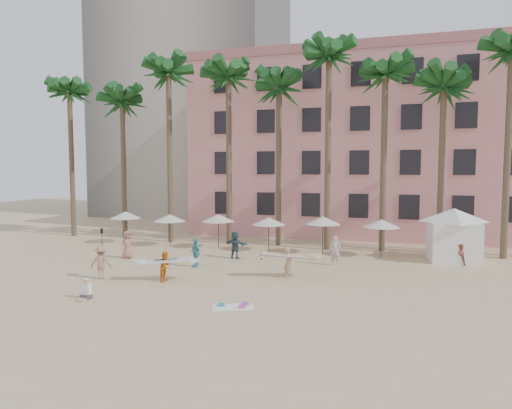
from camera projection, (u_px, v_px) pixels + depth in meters
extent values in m
plane|color=#D1B789|center=(221.00, 299.00, 21.44)|extent=(120.00, 120.00, 0.00)
cube|color=#DD8D86|center=(386.00, 149.00, 43.66)|extent=(35.00, 14.00, 16.00)
cube|color=#A89E8E|center=(195.00, 27.00, 60.85)|extent=(22.00, 18.00, 50.00)
cylinder|color=brown|center=(72.00, 164.00, 40.92)|extent=(0.44, 0.44, 13.00)
cylinder|color=brown|center=(124.00, 170.00, 40.02)|extent=(0.44, 0.44, 12.00)
cylinder|color=brown|center=(170.00, 158.00, 37.57)|extent=(0.44, 0.44, 14.00)
cylinder|color=brown|center=(229.00, 160.00, 36.65)|extent=(0.44, 0.44, 13.50)
cylinder|color=brown|center=(279.00, 167.00, 36.04)|extent=(0.44, 0.44, 12.50)
cylinder|color=brown|center=(328.00, 153.00, 33.87)|extent=(0.44, 0.44, 14.50)
cylinder|color=brown|center=(383.00, 163.00, 33.27)|extent=(0.44, 0.44, 13.00)
cylinder|color=brown|center=(441.00, 170.00, 32.66)|extent=(0.44, 0.44, 12.00)
cylinder|color=brown|center=(508.00, 155.00, 30.49)|extent=(0.44, 0.44, 14.00)
cylinder|color=#332B23|center=(126.00, 228.00, 36.97)|extent=(0.07, 0.07, 2.50)
cone|color=silver|center=(126.00, 215.00, 36.88)|extent=(2.50, 2.50, 0.55)
cylinder|color=#332B23|center=(170.00, 231.00, 35.74)|extent=(0.07, 0.07, 2.40)
cone|color=silver|center=(170.00, 218.00, 35.66)|extent=(2.50, 2.50, 0.55)
cylinder|color=#332B23|center=(219.00, 232.00, 34.80)|extent=(0.07, 0.07, 2.50)
cone|color=silver|center=(218.00, 218.00, 34.71)|extent=(2.50, 2.50, 0.55)
cylinder|color=#332B23|center=(269.00, 235.00, 33.57)|extent=(0.07, 0.07, 2.40)
cone|color=silver|center=(269.00, 221.00, 33.49)|extent=(2.50, 2.50, 0.55)
cylinder|color=#332B23|center=(323.00, 236.00, 32.34)|extent=(0.07, 0.07, 2.60)
cone|color=silver|center=(323.00, 220.00, 32.24)|extent=(2.50, 2.50, 0.55)
cylinder|color=#332B23|center=(381.00, 239.00, 31.40)|extent=(0.07, 0.07, 2.50)
cone|color=silver|center=(382.00, 223.00, 31.31)|extent=(2.50, 2.50, 0.55)
cube|color=white|center=(453.00, 241.00, 30.17)|extent=(3.23, 3.23, 2.60)
cone|color=white|center=(454.00, 215.00, 30.03)|extent=(4.84, 4.84, 0.90)
cube|color=white|center=(233.00, 307.00, 20.16)|extent=(2.05, 1.63, 0.02)
cube|color=teal|center=(221.00, 305.00, 20.30)|extent=(0.37, 0.35, 0.10)
cube|color=#D03AA7|center=(242.00, 306.00, 20.01)|extent=(0.34, 0.31, 0.12)
cube|color=purple|center=(246.00, 303.00, 20.53)|extent=(0.36, 0.38, 0.08)
imported|color=tan|center=(288.00, 262.00, 25.52)|extent=(0.53, 0.71, 1.77)
cube|color=beige|center=(288.00, 256.00, 25.49)|extent=(3.06, 1.58, 0.36)
imported|color=orange|center=(166.00, 266.00, 24.75)|extent=(0.62, 0.79, 1.62)
cube|color=silver|center=(166.00, 261.00, 24.73)|extent=(2.93, 1.65, 0.30)
imported|color=#9C4D41|center=(460.00, 251.00, 28.94)|extent=(1.01, 0.86, 1.82)
imported|color=#BDB3A7|center=(335.00, 251.00, 28.77)|extent=(0.71, 0.50, 1.87)
imported|color=#A87559|center=(101.00, 262.00, 25.25)|extent=(1.35, 1.02, 1.85)
imported|color=#334C5A|center=(235.00, 245.00, 30.95)|extent=(1.82, 1.00, 1.87)
imported|color=#4AA5AE|center=(196.00, 253.00, 28.32)|extent=(1.09, 1.01, 1.80)
imported|color=#A96B5F|center=(127.00, 245.00, 31.03)|extent=(1.05, 1.08, 1.87)
cylinder|color=black|center=(102.00, 246.00, 29.79)|extent=(0.04, 0.04, 2.10)
cube|color=black|center=(102.00, 231.00, 29.70)|extent=(0.18, 0.03, 0.35)
cube|color=#3F3F4C|center=(86.00, 297.00, 21.40)|extent=(0.43, 0.40, 0.23)
cube|color=tan|center=(81.00, 300.00, 21.09)|extent=(0.38, 0.43, 0.11)
cube|color=white|center=(86.00, 289.00, 21.42)|extent=(0.42, 0.25, 0.52)
sphere|color=tan|center=(86.00, 281.00, 21.39)|extent=(0.23, 0.23, 0.23)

